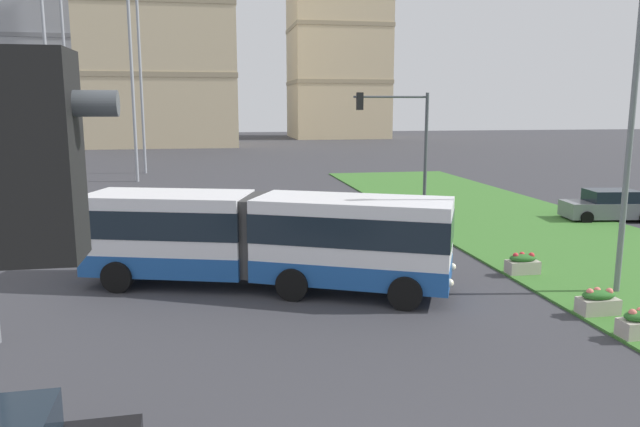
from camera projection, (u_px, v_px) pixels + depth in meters
name	position (u px, v px, depth m)	size (l,w,h in m)	color
articulated_bus	(265.00, 238.00, 19.22)	(11.84, 6.55, 3.00)	white
car_grey_wagon	(608.00, 206.00, 30.75)	(4.60, 2.50, 1.58)	slate
car_navy_sedan	(139.00, 235.00, 23.91)	(4.46, 2.15, 1.58)	#19234C
flower_planter_3	(598.00, 302.00, 16.76)	(1.10, 0.56, 0.74)	#B7AD9E
flower_planter_4	(523.00, 263.00, 20.80)	(1.10, 0.56, 0.74)	#B7AD9E
traffic_light_far_right	(404.00, 137.00, 28.39)	(3.65, 0.28, 6.41)	#474C51
streetlight_median	(631.00, 127.00, 17.98)	(0.70, 0.28, 9.50)	slate
apartment_tower_west	(48.00, 18.00, 103.49)	(15.68, 17.85, 41.46)	#9EA3AD
apartment_tower_centre	(338.00, 3.00, 107.51)	(16.94, 15.45, 47.85)	beige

